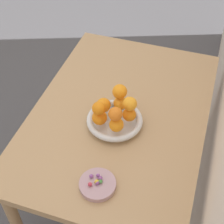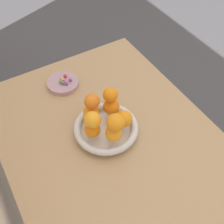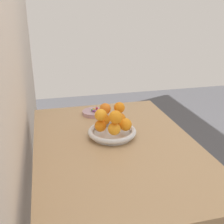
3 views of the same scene
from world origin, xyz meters
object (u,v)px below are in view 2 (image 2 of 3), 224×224
orange_2 (111,106)px  candy_ball_4 (63,83)px  orange_6 (92,101)px  candy_dish (63,83)px  fruit_bowl (107,128)px  orange_1 (124,119)px  dining_table (117,160)px  orange_0 (114,133)px  candy_ball_2 (62,79)px  orange_5 (115,123)px  candy_ball_5 (70,80)px  candy_ball_3 (63,79)px  orange_4 (92,129)px  candy_ball_0 (65,76)px  orange_3 (91,112)px  orange_8 (92,120)px  candy_ball_6 (67,83)px  orange_7 (110,95)px  candy_ball_1 (61,82)px

orange_2 → candy_ball_4: orange_2 is taller
orange_6 → candy_dish: bearing=3.1°
fruit_bowl → orange_1: 0.08m
dining_table → candy_dish: candy_dish is taller
orange_0 → candy_ball_2: orange_0 is taller
dining_table → orange_5: bearing=19.8°
candy_ball_4 → candy_ball_5: bearing=-86.9°
orange_1 → candy_ball_3: orange_1 is taller
orange_2 → orange_4: 0.12m
candy_dish → orange_4: size_ratio=2.38×
orange_2 → candy_ball_0: 0.30m
orange_6 → candy_ball_3: orange_6 is taller
fruit_bowl → orange_1: size_ratio=3.82×
dining_table → candy_ball_4: (0.37, 0.04, 0.12)m
fruit_bowl → candy_dish: (0.31, 0.04, -0.01)m
orange_0 → orange_3: (0.12, 0.02, -0.00)m
candy_ball_2 → candy_ball_4: bearing=168.2°
orange_8 → candy_ball_5: bearing=-9.7°
fruit_bowl → orange_6: bearing=23.8°
orange_2 → candy_ball_6: orange_2 is taller
orange_6 → candy_ball_6: (0.23, 0.01, -0.10)m
candy_dish → candy_ball_2: bearing=10.7°
candy_ball_6 → candy_ball_2: bearing=14.5°
orange_0 → orange_7: 0.14m
orange_8 → candy_ball_1: size_ratio=3.96×
orange_7 → candy_ball_1: orange_7 is taller
orange_2 → orange_6: 0.09m
fruit_bowl → orange_3: bearing=27.2°
dining_table → orange_3: 0.21m
candy_ball_0 → candy_ball_1: size_ratio=1.05×
candy_ball_6 → dining_table: bearing=-175.6°
orange_0 → candy_ball_4: orange_0 is taller
orange_5 → candy_dish: bearing=4.7°
candy_ball_4 → orange_8: bearing=176.6°
candy_ball_2 → candy_ball_3: 0.00m
candy_ball_1 → candy_ball_4: same height
orange_6 → dining_table: bearing=-171.1°
dining_table → candy_ball_2: 0.41m
orange_2 → candy_ball_5: orange_2 is taller
candy_dish → candy_ball_5: 0.04m
candy_dish → candy_ball_0: size_ratio=8.79×
orange_6 → candy_ball_2: (0.26, 0.01, -0.10)m
orange_0 → candy_ball_2: 0.38m
candy_dish → orange_3: orange_3 is taller
orange_7 → candy_ball_4: (0.24, 0.09, -0.10)m
orange_8 → candy_ball_6: size_ratio=4.13×
candy_ball_5 → candy_ball_6: (-0.01, 0.02, -0.00)m
candy_ball_3 → candy_ball_1: bearing=119.1°
candy_dish → candy_ball_1: bearing=116.6°
orange_3 → candy_ball_1: size_ratio=4.01×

